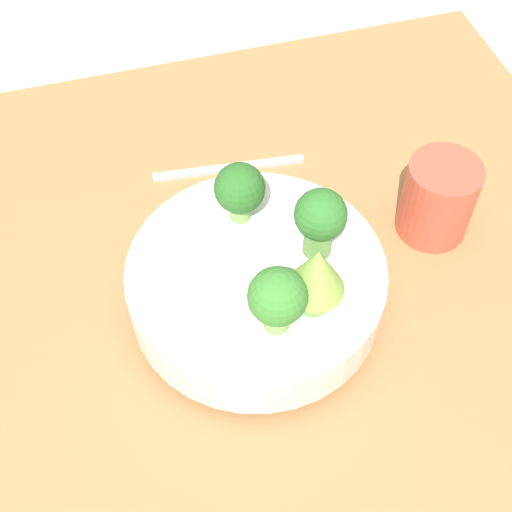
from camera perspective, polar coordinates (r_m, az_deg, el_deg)
ground_plane at (r=0.79m, az=1.74°, el=-5.98°), size 6.00×6.00×0.00m
table at (r=0.77m, az=1.78°, el=-5.04°), size 0.84×0.86×0.05m
bowl at (r=0.72m, az=-0.00°, el=-2.32°), size 0.26×0.26×0.07m
broccoli_floret_left at (r=0.67m, az=5.16°, el=2.95°), size 0.05×0.05×0.08m
broccoli_floret_front at (r=0.71m, az=-1.31°, el=5.32°), size 0.05×0.05×0.07m
broccoli_floret_back at (r=0.62m, az=1.73°, el=-3.41°), size 0.05×0.05×0.07m
romanesco_piece_far at (r=0.63m, az=4.86°, el=-1.45°), size 0.05×0.05×0.08m
cup at (r=0.80m, az=14.35°, el=4.44°), size 0.08×0.08×0.09m
fork at (r=0.87m, az=-2.38°, el=7.00°), size 0.19×0.03×0.01m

